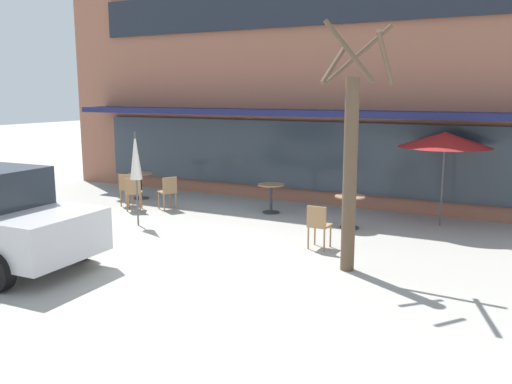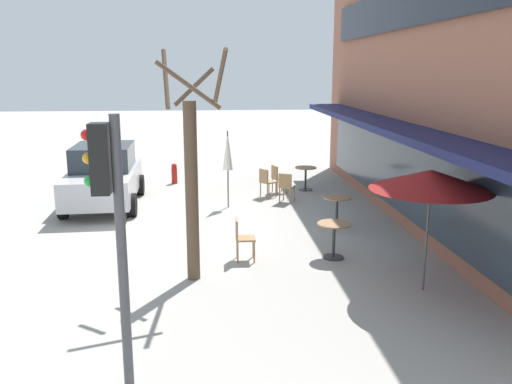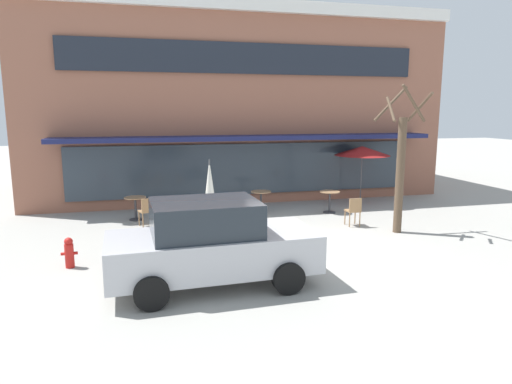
# 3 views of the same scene
# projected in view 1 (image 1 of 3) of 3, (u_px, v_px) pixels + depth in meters

# --- Properties ---
(ground_plane) EXTENTS (80.00, 80.00, 0.00)m
(ground_plane) POSITION_uv_depth(u_px,v_px,m) (167.00, 257.00, 10.32)
(ground_plane) COLOR #9E9B93
(building_facade) EXTENTS (16.35, 9.10, 7.48)m
(building_facade) POSITION_uv_depth(u_px,v_px,m) (342.00, 73.00, 18.32)
(building_facade) COLOR #935B47
(building_facade) RESTS_ON ground
(cafe_table_near_wall) EXTENTS (0.70, 0.70, 0.76)m
(cafe_table_near_wall) POSITION_uv_depth(u_px,v_px,m) (271.00, 193.00, 13.99)
(cafe_table_near_wall) COLOR #333338
(cafe_table_near_wall) RESTS_ON ground
(cafe_table_streetside) EXTENTS (0.70, 0.70, 0.76)m
(cafe_table_streetside) POSITION_uv_depth(u_px,v_px,m) (141.00, 181.00, 15.88)
(cafe_table_streetside) COLOR #333338
(cafe_table_streetside) RESTS_ON ground
(cafe_table_by_tree) EXTENTS (0.70, 0.70, 0.76)m
(cafe_table_by_tree) POSITION_uv_depth(u_px,v_px,m) (350.00, 206.00, 12.40)
(cafe_table_by_tree) COLOR #333338
(cafe_table_by_tree) RESTS_ON ground
(patio_umbrella_green_folded) EXTENTS (2.10, 2.10, 2.20)m
(patio_umbrella_green_folded) POSITION_uv_depth(u_px,v_px,m) (445.00, 140.00, 12.37)
(patio_umbrella_green_folded) COLOR #4C4C51
(patio_umbrella_green_folded) RESTS_ON ground
(patio_umbrella_cream_folded) EXTENTS (0.28, 0.28, 2.20)m
(patio_umbrella_cream_folded) POSITION_uv_depth(u_px,v_px,m) (136.00, 157.00, 12.47)
(patio_umbrella_cream_folded) COLOR #4C4C51
(patio_umbrella_cream_folded) RESTS_ON ground
(cafe_chair_0) EXTENTS (0.55, 0.55, 0.89)m
(cafe_chair_0) POSITION_uv_depth(u_px,v_px,m) (134.00, 191.00, 14.25)
(cafe_chair_0) COLOR #9E754C
(cafe_chair_0) RESTS_ON ground
(cafe_chair_1) EXTENTS (0.41, 0.41, 0.89)m
(cafe_chair_1) POSITION_uv_depth(u_px,v_px,m) (318.00, 223.00, 10.74)
(cafe_chair_1) COLOR #9E754C
(cafe_chair_1) RESTS_ON ground
(cafe_chair_2) EXTENTS (0.51, 0.51, 0.89)m
(cafe_chair_2) POSITION_uv_depth(u_px,v_px,m) (128.00, 187.00, 14.87)
(cafe_chair_2) COLOR #9E754C
(cafe_chair_2) RESTS_ON ground
(cafe_chair_3) EXTENTS (0.54, 0.54, 0.89)m
(cafe_chair_3) POSITION_uv_depth(u_px,v_px,m) (168.00, 190.00, 14.36)
(cafe_chair_3) COLOR #9E754C
(cafe_chair_3) RESTS_ON ground
(street_tree) EXTENTS (1.25, 1.22, 4.24)m
(street_tree) POSITION_uv_depth(u_px,v_px,m) (351.00, 160.00, 9.22)
(street_tree) COLOR brown
(street_tree) RESTS_ON ground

